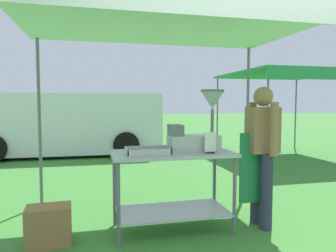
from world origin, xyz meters
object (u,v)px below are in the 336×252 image
object	(u,v)px
vendor	(262,149)
menu_sign	(210,144)
donut_fryer	(198,129)
supply_crate	(49,226)
donut_cart	(172,174)
neighbour_tent	(286,76)
van_white	(65,123)
stall_canopy	(170,26)
donut_tray	(148,152)

from	to	relation	value
vendor	menu_sign	bearing A→B (deg)	-173.33
vendor	donut_fryer	bearing A→B (deg)	170.27
donut_fryer	menu_sign	size ratio (longest dim) A/B	3.03
supply_crate	vendor	bearing A→B (deg)	-1.05
donut_cart	menu_sign	size ratio (longest dim) A/B	5.87
menu_sign	supply_crate	bearing A→B (deg)	175.91
neighbour_tent	vendor	bearing A→B (deg)	-126.53
donut_fryer	van_white	size ratio (longest dim) A/B	0.13
vendor	van_white	xyz separation A→B (m)	(-2.65, 6.00, -0.03)
donut_cart	menu_sign	world-z (taller)	menu_sign
donut_fryer	supply_crate	distance (m)	1.85
donut_fryer	menu_sign	xyz separation A→B (m)	(0.07, -0.20, -0.15)
supply_crate	neighbour_tent	world-z (taller)	neighbour_tent
donut_fryer	neighbour_tent	world-z (taller)	neighbour_tent
donut_cart	van_white	size ratio (longest dim) A/B	0.26
vendor	stall_canopy	bearing A→B (deg)	168.08
stall_canopy	menu_sign	distance (m)	1.38
donut_fryer	van_white	bearing A→B (deg)	108.11
donut_cart	donut_fryer	xyz separation A→B (m)	(0.30, 0.01, 0.50)
donut_cart	neighbour_tent	bearing A→B (deg)	44.51
donut_cart	vendor	distance (m)	1.07
menu_sign	vendor	distance (m)	0.66
donut_tray	van_white	distance (m)	6.12
vendor	donut_tray	bearing A→B (deg)	178.88
van_white	menu_sign	bearing A→B (deg)	-71.85
menu_sign	van_white	bearing A→B (deg)	108.15
van_white	donut_fryer	bearing A→B (deg)	-71.89
stall_canopy	supply_crate	distance (m)	2.46
donut_cart	menu_sign	distance (m)	0.54
donut_tray	donut_fryer	bearing A→B (deg)	9.62
stall_canopy	menu_sign	xyz separation A→B (m)	(0.37, -0.29, -1.29)
stall_canopy	van_white	xyz separation A→B (m)	(-1.62, 5.78, -1.40)
vendor	neighbour_tent	size ratio (longest dim) A/B	0.54
donut_tray	supply_crate	size ratio (longest dim) A/B	1.01
donut_cart	donut_fryer	size ratio (longest dim) A/B	1.94
menu_sign	neighbour_tent	size ratio (longest dim) A/B	0.08
supply_crate	menu_sign	bearing A→B (deg)	-4.09
donut_tray	donut_fryer	size ratio (longest dim) A/B	0.66
donut_tray	menu_sign	distance (m)	0.67
stall_canopy	vendor	size ratio (longest dim) A/B	2.07
donut_tray	stall_canopy	bearing A→B (deg)	34.02
donut_cart	donut_tray	xyz separation A→B (m)	(-0.28, -0.09, 0.27)
donut_fryer	vendor	xyz separation A→B (m)	(0.73, -0.12, -0.23)
van_white	stall_canopy	bearing A→B (deg)	-74.34
donut_cart	neighbour_tent	world-z (taller)	neighbour_tent
donut_cart	van_white	distance (m)	6.10
donut_tray	menu_sign	bearing A→B (deg)	-8.87
menu_sign	vendor	xyz separation A→B (m)	(0.65, 0.08, -0.08)
menu_sign	van_white	size ratio (longest dim) A/B	0.04
donut_cart	vendor	xyz separation A→B (m)	(1.03, -0.12, 0.27)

